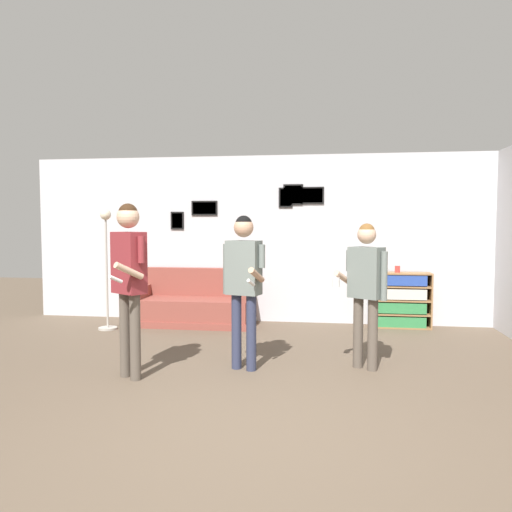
{
  "coord_description": "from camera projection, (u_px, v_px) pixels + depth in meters",
  "views": [
    {
      "loc": [
        0.59,
        -3.52,
        1.61
      ],
      "look_at": [
        -0.24,
        2.26,
        1.22
      ],
      "focal_mm": 35.0,
      "sensor_mm": 36.0,
      "label": 1
    }
  ],
  "objects": [
    {
      "name": "bookshelf",
      "position": [
        400.0,
        300.0,
        7.68
      ],
      "size": [
        0.93,
        0.3,
        0.85
      ],
      "color": "olive",
      "rests_on": "ground_plane"
    },
    {
      "name": "person_watcher_holding_cup",
      "position": [
        366.0,
        281.0,
        5.45
      ],
      "size": [
        0.58,
        0.37,
        1.61
      ],
      "color": "brown",
      "rests_on": "ground_plane"
    },
    {
      "name": "ground_plane",
      "position": [
        245.0,
        442.0,
        3.67
      ],
      "size": [
        20.0,
        20.0,
        0.0
      ],
      "primitive_type": "plane",
      "color": "brown"
    },
    {
      "name": "drinking_cup",
      "position": [
        397.0,
        269.0,
        7.65
      ],
      "size": [
        0.08,
        0.08,
        0.1
      ],
      "color": "red",
      "rests_on": "bookshelf"
    },
    {
      "name": "person_player_foreground_left",
      "position": [
        129.0,
        270.0,
        5.11
      ],
      "size": [
        0.43,
        0.62,
        1.81
      ],
      "color": "brown",
      "rests_on": "ground_plane"
    },
    {
      "name": "floor_lamp",
      "position": [
        107.0,
        260.0,
        7.5
      ],
      "size": [
        0.28,
        0.28,
        1.81
      ],
      "color": "#ADA89E",
      "rests_on": "ground_plane"
    },
    {
      "name": "wall_back",
      "position": [
        290.0,
        239.0,
        8.07
      ],
      "size": [
        8.67,
        0.08,
        2.7
      ],
      "color": "silver",
      "rests_on": "ground_plane"
    },
    {
      "name": "person_player_foreground_center",
      "position": [
        244.0,
        275.0,
        5.42
      ],
      "size": [
        0.48,
        0.54,
        1.69
      ],
      "color": "#2D334C",
      "rests_on": "ground_plane"
    },
    {
      "name": "couch",
      "position": [
        195.0,
        306.0,
        7.94
      ],
      "size": [
        1.83,
        0.8,
        0.87
      ],
      "color": "brown",
      "rests_on": "ground_plane"
    }
  ]
}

